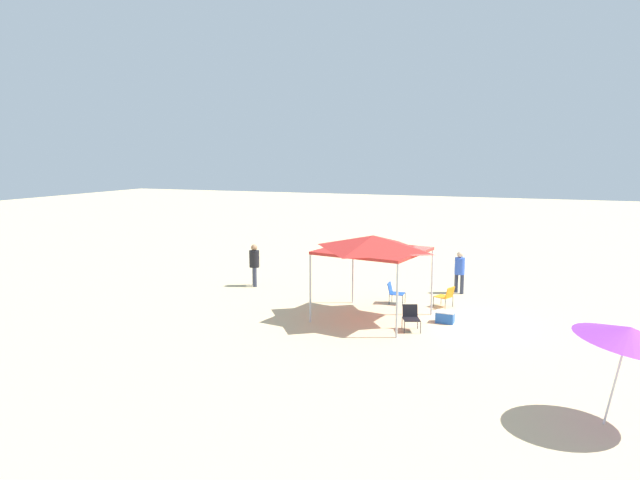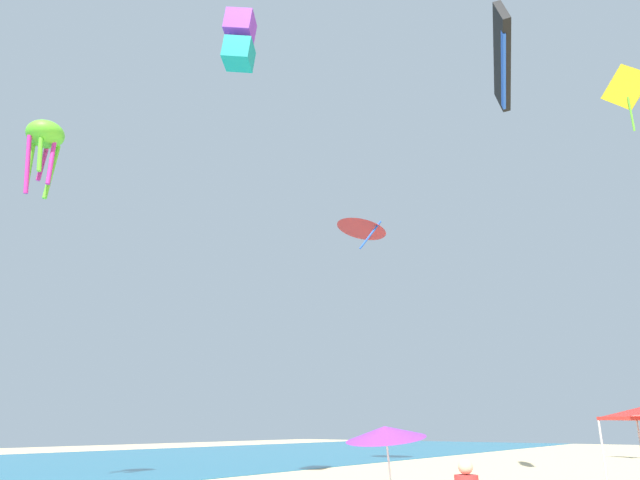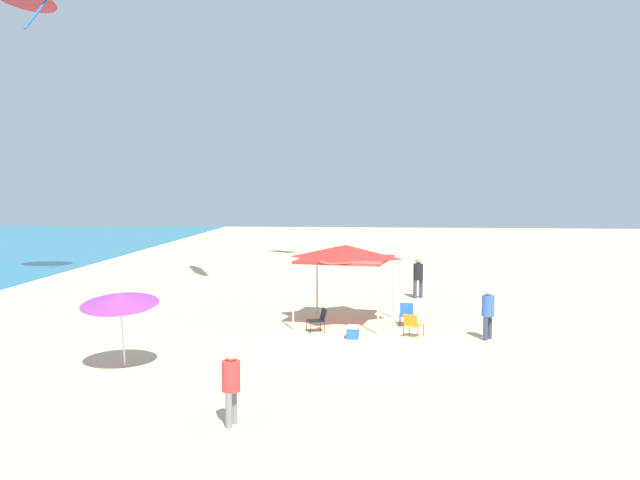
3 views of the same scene
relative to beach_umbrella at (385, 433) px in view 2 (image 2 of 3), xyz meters
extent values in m
cube|color=teal|center=(4.76, 25.73, -2.02)|extent=(120.00, 28.80, 0.02)
cylinder|color=#B7B7BC|center=(5.89, -4.15, -0.84)|extent=(0.07, 0.07, 2.37)
cylinder|color=silver|center=(0.17, 0.00, -0.94)|extent=(0.39, 0.05, 2.19)
cone|color=purple|center=(0.00, 0.00, 0.00)|extent=(2.21, 2.18, 0.67)
sphere|color=beige|center=(-4.32, -4.08, -0.48)|extent=(0.25, 0.25, 0.25)
ellipsoid|color=#66D82D|center=(-3.45, 14.44, 12.17)|extent=(1.56, 1.56, 1.13)
cylinder|color=#66D82D|center=(-3.73, 14.03, 11.03)|extent=(0.28, 0.32, 1.66)
cylinder|color=#E02D9E|center=(-3.23, 13.99, 10.80)|extent=(0.28, 0.37, 2.12)
cylinder|color=#66D82D|center=(-2.94, 14.41, 10.57)|extent=(0.44, 0.20, 2.57)
cylinder|color=#E02D9E|center=(-3.16, 14.86, 11.03)|extent=(0.28, 0.32, 1.66)
cylinder|color=#66D82D|center=(-3.67, 14.89, 10.80)|extent=(0.28, 0.37, 2.12)
cylinder|color=#E02D9E|center=(-3.95, 14.48, 10.57)|extent=(0.44, 0.20, 2.57)
cube|color=purple|center=(0.70, 7.11, 16.93)|extent=(1.69, 1.73, 1.18)
cube|color=teal|center=(0.70, 7.11, 15.49)|extent=(1.69, 1.73, 1.18)
cube|color=yellow|center=(20.74, -5.28, 19.49)|extent=(1.05, 3.03, 3.17)
cylinder|color=#66D82D|center=(20.74, -5.28, 17.67)|extent=(0.11, 0.11, 2.25)
cone|color=red|center=(15.85, 10.52, 12.64)|extent=(4.60, 4.59, 1.37)
cylinder|color=blue|center=(15.07, 9.44, 11.55)|extent=(1.33, 1.00, 2.01)
cube|color=black|center=(10.15, -1.27, 17.08)|extent=(5.17, 2.62, 3.32)
cube|color=blue|center=(10.15, -1.27, 16.38)|extent=(3.96, 1.72, 1.86)
camera|label=1|loc=(1.84, 13.02, 3.70)|focal=32.32mm
camera|label=2|loc=(-14.08, -8.28, 0.20)|focal=32.10mm
camera|label=3|loc=(-19.30, -7.32, 3.23)|focal=40.35mm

